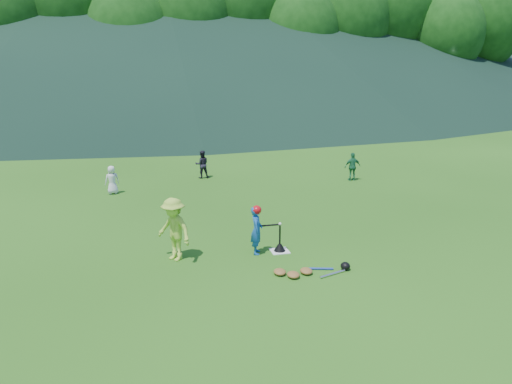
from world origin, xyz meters
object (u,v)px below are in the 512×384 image
fielder_c (353,167)px  equipment_pile (307,271)px  fielder_a (112,180)px  batter_child (257,230)px  adult_coach (174,229)px  home_plate (280,251)px  batting_tee (280,247)px  fielder_b (202,164)px

fielder_c → equipment_pile: fielder_c is taller
fielder_a → fielder_c: (9.19, -0.23, 0.05)m
batter_child → fielder_c: size_ratio=1.09×
batter_child → adult_coach: size_ratio=0.79×
home_plate → batting_tee: bearing=0.0°
fielder_c → fielder_b: bearing=-16.2°
batter_child → fielder_b: bearing=17.1°
home_plate → fielder_c: (4.93, 6.47, 0.55)m
home_plate → adult_coach: (-2.62, 0.12, 0.77)m
batter_child → home_plate: bearing=-76.9°
equipment_pile → home_plate: bearing=98.2°
equipment_pile → batter_child: bearing=118.7°
home_plate → batter_child: (-0.60, 0.03, 0.60)m
fielder_a → fielder_b: bearing=-168.9°
fielder_c → equipment_pile: size_ratio=0.62×
fielder_b → batting_tee: fielder_b is taller
fielder_a → equipment_pile: 9.30m
fielder_c → equipment_pile: (-4.72, -7.91, -0.49)m
batting_tee → equipment_pile: size_ratio=0.38×
batter_child → fielder_b: size_ratio=1.08×
fielder_b → fielder_c: fielder_b is taller
home_plate → fielder_c: 8.15m
fielder_b → adult_coach: bearing=77.8°
batting_tee → equipment_pile: (0.21, -1.44, -0.06)m
fielder_a → equipment_pile: (4.48, -8.14, -0.45)m
batter_child → equipment_pile: size_ratio=0.68×
adult_coach → batting_tee: adult_coach is taller
home_plate → equipment_pile: equipment_pile is taller
home_plate → fielder_a: fielder_a is taller
batting_tee → equipment_pile: bearing=-81.8°
batter_child → fielder_a: batter_child is taller
fielder_b → batting_tee: bearing=95.9°
adult_coach → fielder_c: 9.87m
batter_child → batting_tee: (0.60, -0.03, -0.48)m
adult_coach → fielder_c: (7.55, 6.35, -0.22)m
batting_tee → fielder_a: bearing=122.5°
batter_child → batting_tee: 0.77m
batting_tee → fielder_c: bearing=52.7°
batter_child → batting_tee: bearing=-76.9°
equipment_pile → fielder_c: bearing=59.2°
fielder_a → fielder_c: 9.20m
fielder_a → equipment_pile: fielder_a is taller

